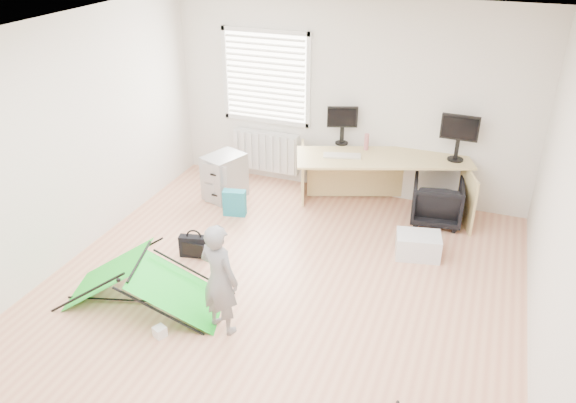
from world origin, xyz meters
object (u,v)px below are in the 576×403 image
(monitor_left, at_px, (342,130))
(person, at_px, (219,279))
(filing_cabinet, at_px, (225,177))
(monitor_right, at_px, (458,144))
(kite, at_px, (142,282))
(desk, at_px, (381,183))
(office_chair, at_px, (437,201))
(laptop_bag, at_px, (195,246))
(storage_crate, at_px, (418,245))
(thermos, at_px, (366,142))

(monitor_left, relative_size, person, 0.35)
(filing_cabinet, bearing_deg, monitor_right, 32.44)
(person, height_order, kite, person)
(desk, height_order, office_chair, desk)
(filing_cabinet, xyz_separation_m, laptop_bag, (0.34, -1.50, -0.18))
(filing_cabinet, bearing_deg, laptop_bag, -56.78)
(storage_crate, bearing_deg, desk, 124.12)
(storage_crate, bearing_deg, person, -128.76)
(filing_cabinet, xyz_separation_m, monitor_left, (1.48, 0.67, 0.65))
(desk, bearing_deg, person, -126.89)
(desk, distance_m, monitor_right, 1.10)
(desk, relative_size, storage_crate, 4.44)
(monitor_left, distance_m, monitor_right, 1.52)
(monitor_right, relative_size, kite, 0.28)
(filing_cabinet, xyz_separation_m, storage_crate, (2.79, -0.57, -0.18))
(monitor_left, height_order, office_chair, monitor_left)
(monitor_right, bearing_deg, kite, -129.72)
(desk, relative_size, thermos, 10.08)
(office_chair, relative_size, kite, 0.38)
(storage_crate, bearing_deg, office_chair, 84.86)
(office_chair, relative_size, person, 0.55)
(thermos, bearing_deg, storage_crate, -50.72)
(thermos, bearing_deg, monitor_right, 3.02)
(monitor_left, relative_size, thermos, 1.84)
(office_chair, height_order, storage_crate, office_chair)
(filing_cabinet, relative_size, thermos, 2.85)
(monitor_left, xyz_separation_m, office_chair, (1.39, -0.33, -0.67))
(filing_cabinet, relative_size, laptop_bag, 1.78)
(monitor_right, distance_m, thermos, 1.17)
(filing_cabinet, distance_m, thermos, 2.02)
(monitor_right, height_order, thermos, monitor_right)
(thermos, bearing_deg, desk, -30.32)
(office_chair, relative_size, storage_crate, 1.26)
(thermos, height_order, laptop_bag, thermos)
(filing_cabinet, bearing_deg, monitor_left, 44.77)
(office_chair, distance_m, laptop_bag, 3.13)
(person, bearing_deg, monitor_left, -79.05)
(filing_cabinet, relative_size, storage_crate, 1.25)
(filing_cabinet, distance_m, laptop_bag, 1.55)
(storage_crate, distance_m, laptop_bag, 2.62)
(filing_cabinet, relative_size, monitor_left, 1.55)
(office_chair, bearing_deg, filing_cabinet, -0.21)
(monitor_right, distance_m, storage_crate, 1.50)
(desk, distance_m, laptop_bag, 2.63)
(desk, bearing_deg, laptop_bag, -152.52)
(person, bearing_deg, desk, -91.19)
(office_chair, bearing_deg, kite, 40.21)
(kite, height_order, storage_crate, kite)
(person, relative_size, laptop_bag, 3.25)
(monitor_left, xyz_separation_m, monitor_right, (1.52, -0.03, 0.03))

